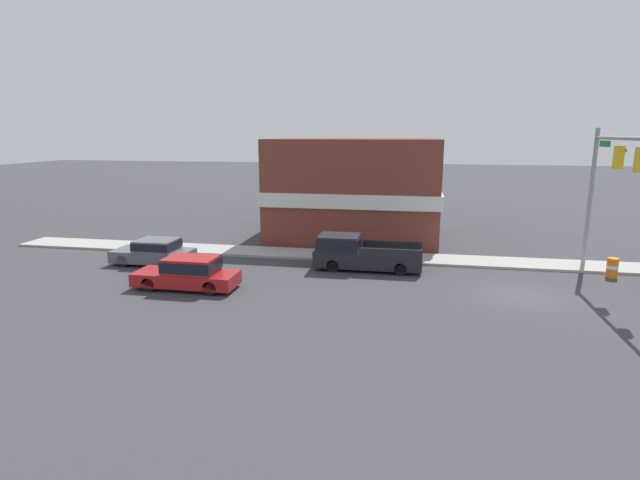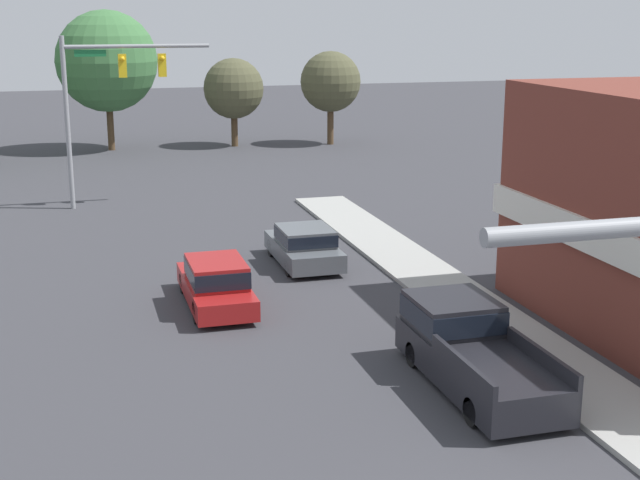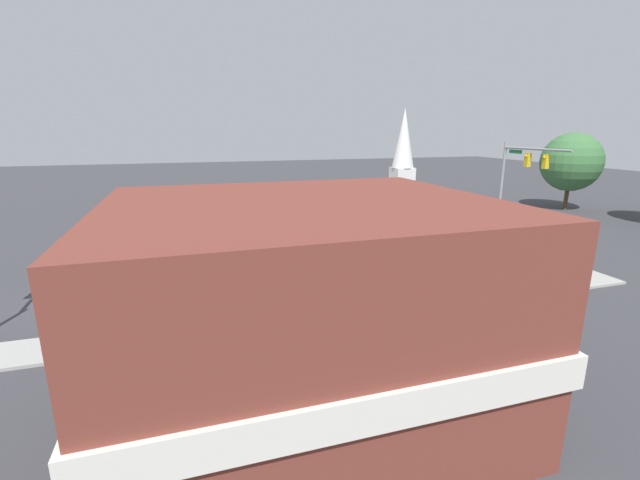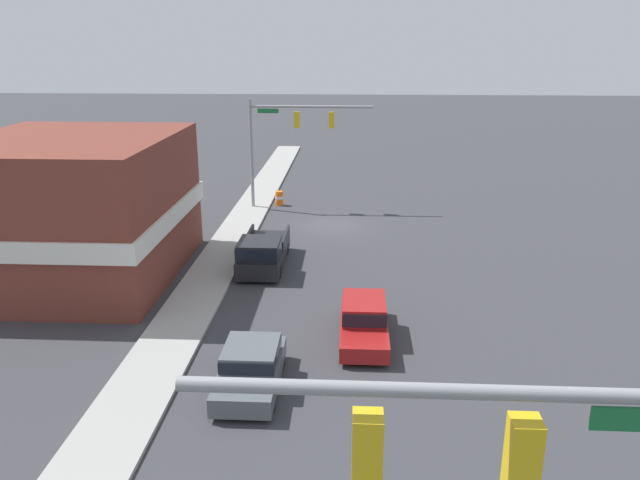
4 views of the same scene
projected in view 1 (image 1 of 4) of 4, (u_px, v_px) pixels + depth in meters
The scene contains 8 objects.
ground_plane at pixel (522, 296), 22.51m from camera, with size 200.00×200.00×0.00m, color #38383D.
sidewalk_curb at pixel (501, 263), 27.97m from camera, with size 2.40×60.00×0.14m.
near_signal_assembly at pixel (612, 171), 23.59m from camera, with size 8.24×0.49×7.46m.
car_lead at pixel (189, 272), 23.39m from camera, with size 1.81×4.86×1.52m.
car_oncoming at pixel (155, 251), 27.77m from camera, with size 1.95×4.38×1.42m.
pickup_truck_parked at pixel (358, 252), 26.85m from camera, with size 2.11×5.69×1.83m.
construction_barrel at pixel (612, 268), 25.23m from camera, with size 0.54×0.54×1.01m.
corner_brick_building at pixel (356, 188), 35.15m from camera, with size 9.91×11.53×6.82m.
Camera 1 is at (-22.80, 4.97, 7.18)m, focal length 28.00 mm.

